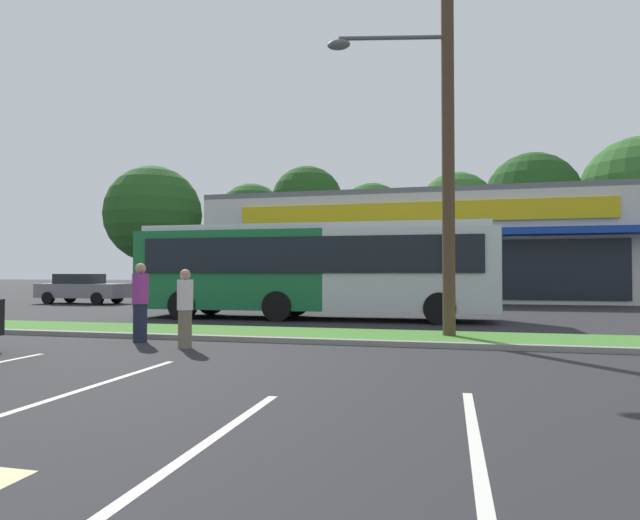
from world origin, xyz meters
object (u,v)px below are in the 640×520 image
(city_bus, at_px, (313,268))
(pedestrian_near_bench, at_px, (140,302))
(pedestrian_by_pole, at_px, (185,308))
(utility_pole, at_px, (442,114))
(car_2, at_px, (392,292))
(car_1, at_px, (83,288))

(city_bus, xyz_separation_m, pedestrian_near_bench, (-2.32, -6.97, -0.85))
(pedestrian_by_pole, bearing_deg, utility_pole, 145.35)
(pedestrian_near_bench, bearing_deg, city_bus, -32.70)
(utility_pole, distance_m, pedestrian_by_pole, 7.45)
(car_2, distance_m, pedestrian_near_bench, 13.61)
(city_bus, relative_size, pedestrian_by_pole, 7.42)
(utility_pole, height_order, pedestrian_by_pole, utility_pole)
(utility_pole, relative_size, car_1, 2.16)
(car_1, relative_size, pedestrian_near_bench, 2.56)
(pedestrian_near_bench, bearing_deg, utility_pole, -88.12)
(utility_pole, height_order, car_1, utility_pole)
(utility_pole, relative_size, city_bus, 0.81)
(car_1, distance_m, pedestrian_by_pole, 19.20)
(car_2, bearing_deg, city_bus, 69.85)
(car_1, distance_m, pedestrian_near_bench, 17.68)
(city_bus, xyz_separation_m, car_2, (2.16, 5.88, -0.99))
(car_2, bearing_deg, pedestrian_by_pole, 77.57)
(city_bus, height_order, pedestrian_near_bench, city_bus)
(car_1, relative_size, pedestrian_by_pole, 2.78)
(car_1, xyz_separation_m, pedestrian_near_bench, (11.70, -13.25, 0.12))
(pedestrian_near_bench, bearing_deg, car_1, 27.15)
(utility_pole, bearing_deg, car_2, 101.95)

